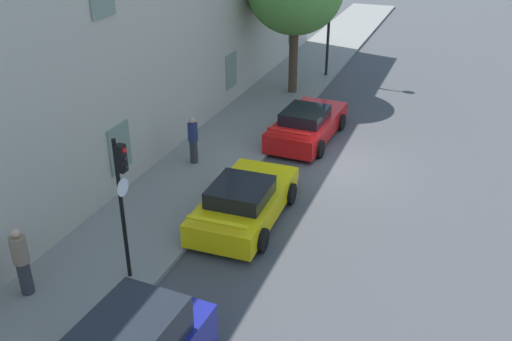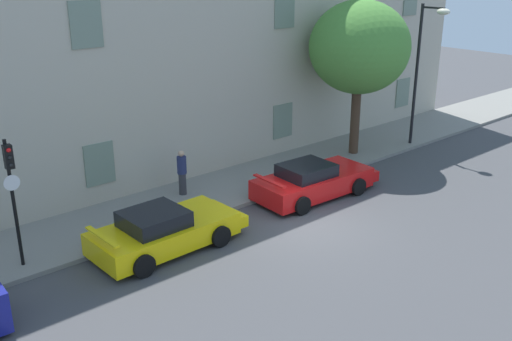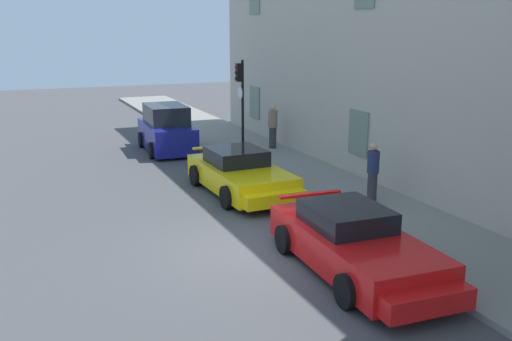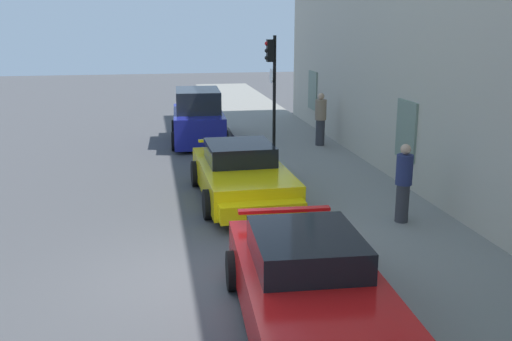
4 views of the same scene
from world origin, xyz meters
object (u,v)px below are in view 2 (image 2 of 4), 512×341
at_px(traffic_light, 11,182).
at_px(street_lamp, 426,52).
at_px(sportscar_red_lead, 168,230).
at_px(sportscar_yellow_flank, 316,180).
at_px(pedestrian_admiring, 182,172).
at_px(tree_near_kerb, 359,48).

xyz_separation_m(traffic_light, street_lamp, (18.14, -0.60, 1.78)).
xyz_separation_m(sportscar_red_lead, sportscar_yellow_flank, (6.45, -0.03, -0.01)).
height_order(traffic_light, pedestrian_admiring, traffic_light).
bearing_deg(street_lamp, tree_near_kerb, 158.94).
bearing_deg(sportscar_yellow_flank, street_lamp, 6.90).
relative_size(tree_near_kerb, pedestrian_admiring, 3.93).
height_order(sportscar_yellow_flank, traffic_light, traffic_light).
relative_size(sportscar_red_lead, street_lamp, 0.76).
relative_size(traffic_light, pedestrian_admiring, 2.21).
bearing_deg(sportscar_yellow_flank, tree_near_kerb, 24.73).
height_order(sportscar_yellow_flank, street_lamp, street_lamp).
bearing_deg(traffic_light, pedestrian_admiring, 13.07).
bearing_deg(sportscar_red_lead, sportscar_yellow_flank, -0.28).
distance_m(tree_near_kerb, pedestrian_admiring, 9.41).
bearing_deg(sportscar_red_lead, traffic_light, 158.60).
xyz_separation_m(traffic_light, pedestrian_admiring, (6.43, 1.49, -1.67)).
xyz_separation_m(sportscar_red_lead, tree_near_kerb, (11.12, 2.12, 4.20)).
bearing_deg(sportscar_yellow_flank, pedestrian_admiring, 141.99).
bearing_deg(pedestrian_admiring, tree_near_kerb, -5.92).
bearing_deg(traffic_light, tree_near_kerb, 2.31).
bearing_deg(sportscar_yellow_flank, traffic_light, 171.46).
xyz_separation_m(tree_near_kerb, traffic_light, (-15.00, -0.60, -2.11)).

